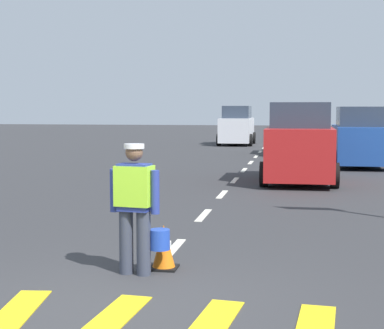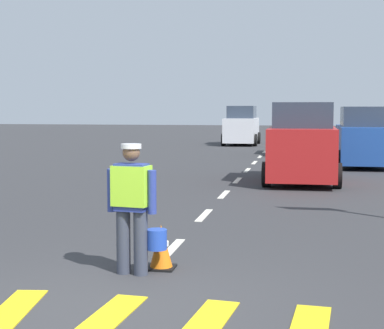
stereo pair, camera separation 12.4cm
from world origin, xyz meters
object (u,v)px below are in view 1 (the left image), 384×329
object	(u,v)px
traffic_cone_near	(164,247)
car_oncoming_third	(237,127)
car_parked_far	(359,139)
car_outgoing_ahead	(300,145)
road_worker	(137,202)
car_outgoing_far	(300,132)

from	to	relation	value
traffic_cone_near	car_oncoming_third	size ratio (longest dim) A/B	0.15
traffic_cone_near	car_oncoming_third	distance (m)	27.75
traffic_cone_near	car_parked_far	xyz separation A→B (m)	(3.87, 15.28, 0.71)
car_outgoing_ahead	car_parked_far	world-z (taller)	car_outgoing_ahead
car_outgoing_ahead	road_worker	bearing A→B (deg)	-101.07
car_parked_far	car_outgoing_far	bearing A→B (deg)	110.70
traffic_cone_near	car_outgoing_far	size ratio (longest dim) A/B	0.13
car_outgoing_far	car_outgoing_ahead	world-z (taller)	car_outgoing_ahead
car_outgoing_far	car_oncoming_third	world-z (taller)	car_oncoming_third
car_outgoing_far	car_parked_far	bearing A→B (deg)	-69.30
traffic_cone_near	car_outgoing_far	bearing A→B (deg)	85.10
road_worker	car_oncoming_third	distance (m)	28.04
road_worker	traffic_cone_near	xyz separation A→B (m)	(0.28, 0.32, -0.64)
car_parked_far	car_oncoming_third	world-z (taller)	car_oncoming_third
road_worker	car_parked_far	bearing A→B (deg)	75.11
car_oncoming_third	car_outgoing_far	bearing A→B (deg)	-62.48
road_worker	car_outgoing_ahead	world-z (taller)	car_outgoing_ahead
car_outgoing_ahead	car_oncoming_third	distance (m)	17.98
traffic_cone_near	car_outgoing_far	distance (m)	20.88
car_outgoing_far	car_outgoing_ahead	distance (m)	10.74
road_worker	car_parked_far	world-z (taller)	car_parked_far
traffic_cone_near	car_outgoing_far	xyz separation A→B (m)	(1.78, 20.79, 0.74)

